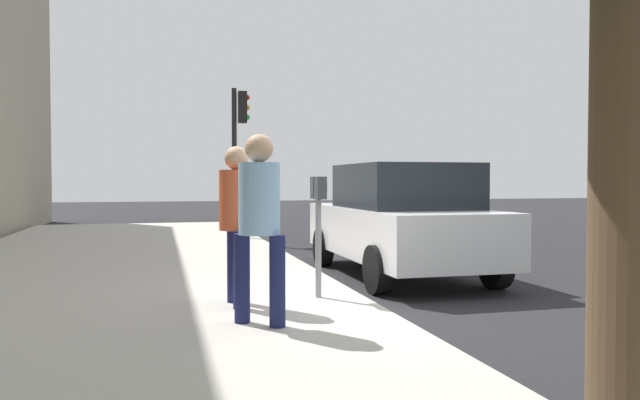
% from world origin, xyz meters
% --- Properties ---
extents(ground_plane, '(80.00, 80.00, 0.00)m').
position_xyz_m(ground_plane, '(0.00, 0.00, 0.00)').
color(ground_plane, '#232326').
rests_on(ground_plane, ground).
extents(sidewalk_slab, '(28.00, 6.00, 0.15)m').
position_xyz_m(sidewalk_slab, '(0.00, 3.00, 0.07)').
color(sidewalk_slab, '#B7B2A8').
rests_on(sidewalk_slab, ground_plane).
extents(parking_meter, '(0.36, 0.12, 1.41)m').
position_xyz_m(parking_meter, '(0.36, 0.54, 1.17)').
color(parking_meter, gray).
rests_on(parking_meter, sidewalk_slab).
extents(pedestrian_at_meter, '(0.53, 0.38, 1.74)m').
position_xyz_m(pedestrian_at_meter, '(0.14, 1.52, 1.17)').
color(pedestrian_at_meter, '#191E4C').
rests_on(pedestrian_at_meter, sidewalk_slab).
extents(pedestrian_bystander, '(0.41, 0.44, 1.80)m').
position_xyz_m(pedestrian_bystander, '(-0.83, 1.42, 1.22)').
color(pedestrian_bystander, '#191E4C').
rests_on(pedestrian_bystander, sidewalk_slab).
extents(parked_sedan_near, '(4.40, 1.98, 1.77)m').
position_xyz_m(parked_sedan_near, '(2.50, -1.35, 0.89)').
color(parked_sedan_near, silver).
rests_on(parked_sedan_near, ground_plane).
extents(traffic_signal, '(0.24, 0.44, 3.60)m').
position_xyz_m(traffic_signal, '(8.41, 0.47, 2.58)').
color(traffic_signal, black).
rests_on(traffic_signal, sidewalk_slab).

